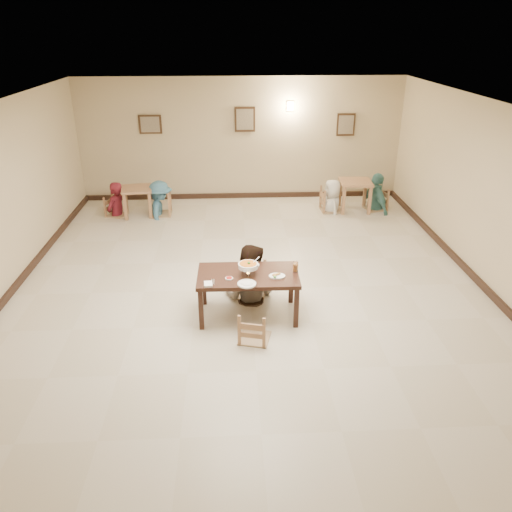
{
  "coord_description": "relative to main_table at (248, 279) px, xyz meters",
  "views": [
    {
      "loc": [
        -0.28,
        -7.46,
        4.09
      ],
      "look_at": [
        0.09,
        -0.38,
        0.79
      ],
      "focal_mm": 35.0,
      "sensor_mm": 36.0,
      "label": 1
    }
  ],
  "objects": [
    {
      "name": "wall_front",
      "position": [
        0.05,
        -4.18,
        0.87
      ],
      "size": [
        10.0,
        0.0,
        10.0
      ],
      "primitive_type": "plane",
      "rotation": [
        -1.57,
        0.0,
        0.0
      ],
      "color": "#C2AE89",
      "rests_on": "floor"
    },
    {
      "name": "picture_a",
      "position": [
        -2.15,
        5.78,
        1.27
      ],
      "size": [
        0.55,
        0.04,
        0.45
      ],
      "color": "#322013",
      "rests_on": "wall_back"
    },
    {
      "name": "bg_table_right",
      "position": [
        2.74,
        4.69,
        -0.03
      ],
      "size": [
        0.78,
        0.78,
        0.73
      ],
      "rotation": [
        0.0,
        0.0,
        -0.06
      ],
      "color": "#9F734F",
      "rests_on": "floor"
    },
    {
      "name": "ceiling",
      "position": [
        0.05,
        0.82,
        2.37
      ],
      "size": [
        10.0,
        10.0,
        0.0
      ],
      "primitive_type": "plane",
      "color": "silver",
      "rests_on": "wall_back"
    },
    {
      "name": "bg_table_left",
      "position": [
        -2.42,
        4.61,
        -0.09
      ],
      "size": [
        0.78,
        0.78,
        0.68
      ],
      "rotation": [
        0.0,
        0.0,
        0.17
      ],
      "color": "#9F734F",
      "rests_on": "floor"
    },
    {
      "name": "baseboard_left",
      "position": [
        -3.92,
        0.82,
        -0.57
      ],
      "size": [
        0.06,
        10.0,
        0.12
      ],
      "primitive_type": "cube",
      "color": "black",
      "rests_on": "floor"
    },
    {
      "name": "bg_diner_a",
      "position": [
        -2.93,
        4.61,
        0.18
      ],
      "size": [
        0.6,
        0.7,
        1.62
      ],
      "primitive_type": "imported",
      "rotation": [
        0.0,
        0.0,
        4.28
      ],
      "color": "#5B141F",
      "rests_on": "floor"
    },
    {
      "name": "main_diner",
      "position": [
        0.04,
        0.56,
        0.3
      ],
      "size": [
        1.08,
        0.96,
        1.86
      ],
      "primitive_type": "imported",
      "rotation": [
        0.0,
        0.0,
        2.81
      ],
      "color": "gray",
      "rests_on": "floor"
    },
    {
      "name": "fried_plate",
      "position": [
        0.42,
        -0.12,
        0.1
      ],
      "size": [
        0.24,
        0.24,
        0.05
      ],
      "color": "white",
      "rests_on": "main_table"
    },
    {
      "name": "floor",
      "position": [
        0.05,
        0.82,
        -0.63
      ],
      "size": [
        10.0,
        10.0,
        0.0
      ],
      "primitive_type": "plane",
      "color": "beige",
      "rests_on": "ground"
    },
    {
      "name": "bg_chair_ll",
      "position": [
        -2.93,
        4.61,
        -0.19
      ],
      "size": [
        0.42,
        0.42,
        0.89
      ],
      "rotation": [
        0.0,
        0.0,
        1.24
      ],
      "color": "tan",
      "rests_on": "floor"
    },
    {
      "name": "bg_diner_c",
      "position": [
        2.19,
        4.68,
        0.14
      ],
      "size": [
        0.57,
        0.8,
        1.53
      ],
      "primitive_type": "imported",
      "rotation": [
        0.0,
        0.0,
        4.83
      ],
      "color": "silver",
      "rests_on": "floor"
    },
    {
      "name": "picture_c",
      "position": [
        2.65,
        5.78,
        1.22
      ],
      "size": [
        0.45,
        0.04,
        0.55
      ],
      "color": "#322013",
      "rests_on": "wall_back"
    },
    {
      "name": "rice_plate_far",
      "position": [
        0.04,
        0.28,
        0.09
      ],
      "size": [
        0.28,
        0.28,
        0.06
      ],
      "color": "white",
      "rests_on": "main_table"
    },
    {
      "name": "bg_chair_lr",
      "position": [
        -1.9,
        4.62,
        -0.1
      ],
      "size": [
        0.5,
        0.5,
        1.07
      ],
      "rotation": [
        0.0,
        0.0,
        -1.54
      ],
      "color": "tan",
      "rests_on": "floor"
    },
    {
      "name": "chair_near",
      "position": [
        0.06,
        -0.66,
        -0.18
      ],
      "size": [
        0.42,
        0.42,
        0.9
      ],
      "rotation": [
        0.0,
        0.0,
        2.89
      ],
      "color": "tan",
      "rests_on": "floor"
    },
    {
      "name": "curry_warmer",
      "position": [
        0.0,
        -0.04,
        0.24
      ],
      "size": [
        0.33,
        0.3,
        0.27
      ],
      "color": "silver",
      "rests_on": "main_table"
    },
    {
      "name": "main_table",
      "position": [
        0.0,
        0.0,
        0.0
      ],
      "size": [
        1.52,
        0.87,
        0.71
      ],
      "rotation": [
        0.0,
        0.0,
        -0.01
      ],
      "color": "#321B12",
      "rests_on": "floor"
    },
    {
      "name": "bg_diner_d",
      "position": [
        3.28,
        4.75,
        0.26
      ],
      "size": [
        0.71,
        1.12,
        1.78
      ],
      "primitive_type": "imported",
      "rotation": [
        0.0,
        0.0,
        1.85
      ],
      "color": "teal",
      "rests_on": "floor"
    },
    {
      "name": "drink_glass",
      "position": [
        0.72,
        0.05,
        0.15
      ],
      "size": [
        0.08,
        0.08,
        0.16
      ],
      "color": "white",
      "rests_on": "main_table"
    },
    {
      "name": "bg_chair_rl",
      "position": [
        2.19,
        4.68,
        -0.09
      ],
      "size": [
        0.51,
        0.51,
        1.08
      ],
      "rotation": [
        0.0,
        0.0,
        1.62
      ],
      "color": "tan",
      "rests_on": "floor"
    },
    {
      "name": "chili_dish",
      "position": [
        -0.28,
        -0.15,
        0.09
      ],
      "size": [
        0.11,
        0.11,
        0.02
      ],
      "color": "white",
      "rests_on": "main_table"
    },
    {
      "name": "wall_back",
      "position": [
        0.05,
        5.82,
        0.87
      ],
      "size": [
        10.0,
        0.0,
        10.0
      ],
      "primitive_type": "plane",
      "rotation": [
        1.57,
        0.0,
        0.0
      ],
      "color": "#C2AE89",
      "rests_on": "floor"
    },
    {
      "name": "wall_sconce",
      "position": [
        1.25,
        5.78,
        1.67
      ],
      "size": [
        0.16,
        0.05,
        0.22
      ],
      "primitive_type": "cube",
      "color": "#FFD88C",
      "rests_on": "wall_back"
    },
    {
      "name": "chair_far",
      "position": [
        0.07,
        0.66,
        -0.12
      ],
      "size": [
        0.48,
        0.48,
        1.03
      ],
      "rotation": [
        0.0,
        0.0,
        -0.23
      ],
      "color": "tan",
      "rests_on": "floor"
    },
    {
      "name": "bg_diner_b",
      "position": [
        -1.9,
        4.62,
        0.18
      ],
      "size": [
        0.66,
        1.08,
        1.62
      ],
      "primitive_type": "imported",
      "rotation": [
        0.0,
        0.0,
        1.62
      ],
      "color": "teal",
      "rests_on": "floor"
    },
    {
      "name": "wall_right",
      "position": [
        4.05,
        0.82,
        0.87
      ],
      "size": [
        0.0,
        10.0,
        10.0
      ],
      "primitive_type": "plane",
      "rotation": [
        1.57,
        0.0,
        -1.57
      ],
      "color": "#C2AE89",
      "rests_on": "floor"
    },
    {
      "name": "bg_chair_rr",
      "position": [
        3.28,
        4.75,
        -0.13
      ],
      "size": [
        0.47,
        0.47,
        1.0
      ],
      "rotation": [
        0.0,
        0.0,
        -1.32
      ],
      "color": "tan",
      "rests_on": "floor"
    },
    {
      "name": "napkin_cutlery",
      "position": [
        -0.58,
        -0.32,
        0.09
      ],
      "size": [
        0.15,
        0.24,
        0.03
      ],
      "color": "white",
      "rests_on": "main_table"
    },
    {
      "name": "baseboard_right",
      "position": [
        4.02,
        0.82,
        -0.57
      ],
      "size": [
        0.06,
        10.0,
        0.12
      ],
      "primitive_type": "cube",
      "color": "black",
      "rests_on": "floor"
    },
    {
      "name": "rice_plate_near",
      "position": [
        -0.03,
        -0.33,
        0.09
      ],
      "size": [
        0.27,
        0.27,
        0.06
      ],
      "color": "white",
      "rests_on": "main_table"
    },
    {
      "name": "baseboard_back",
      "position": [
        0.05,
        5.79,
        -0.57
      ],
      "size": [
        8.0,
        0.06,
        0.12
      ],
      "primitive_type": "cube",
      "color": "black",
      "rests_on": "floor"
    },
    {
      "name": "picture_b",
      "position": [
        0.15,
        5.78,
        1.37
      ],
      "size": [
        0.5,
        0.04,
        0.6
      ],
      "color": "#322013",
      "rests_on": "wall_back"
    }
  ]
}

